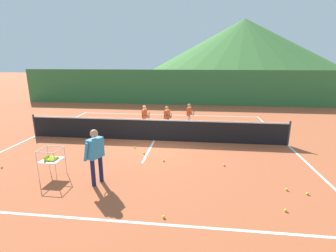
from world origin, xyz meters
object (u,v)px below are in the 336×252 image
object	(u,v)px
student_0	(145,115)
ball_cart	(51,159)
tennis_ball_0	(164,161)
tennis_ball_2	(2,167)
tennis_ball_9	(98,150)
tennis_ball_10	(307,194)
tennis_ball_5	(287,189)
tennis_ball_7	(135,147)
tennis_ball_3	(224,165)
tennis_net	(154,130)
tennis_ball_8	(164,217)
tennis_ball_1	(98,147)
student_1	(167,116)
student_2	(189,113)
tennis_ball_4	(286,210)
tennis_ball_11	(144,153)
instructor	(95,152)

from	to	relation	value
student_0	ball_cart	world-z (taller)	student_0
student_0	ball_cart	xyz separation A→B (m)	(-1.74, -5.40, -0.19)
tennis_ball_0	tennis_ball_2	bearing A→B (deg)	-167.57
tennis_ball_9	tennis_ball_10	distance (m)	7.28
tennis_ball_5	tennis_ball_7	size ratio (longest dim) A/B	1.00
tennis_ball_0	tennis_ball_5	distance (m)	3.95
tennis_ball_10	tennis_ball_3	bearing A→B (deg)	141.01
tennis_net	tennis_ball_8	xyz separation A→B (m)	(1.16, -5.48, -0.47)
tennis_ball_1	tennis_ball_8	xyz separation A→B (m)	(3.28, -4.27, 0.00)
ball_cart	tennis_ball_8	bearing A→B (deg)	-24.24
tennis_ball_5	tennis_ball_10	world-z (taller)	same
student_1	student_2	distance (m)	1.35
student_0	tennis_ball_5	distance (m)	7.50
tennis_net	student_2	bearing A→B (deg)	61.10
student_1	tennis_ball_2	world-z (taller)	student_1
tennis_ball_1	tennis_ball_4	bearing A→B (deg)	-31.14
tennis_ball_8	tennis_ball_7	bearing A→B (deg)	112.11
tennis_ball_8	tennis_ball_10	bearing A→B (deg)	21.37
ball_cart	tennis_ball_7	distance (m)	3.38
tennis_ball_5	tennis_ball_9	world-z (taller)	same
tennis_ball_11	tennis_ball_9	bearing A→B (deg)	175.39
tennis_ball_1	tennis_ball_2	world-z (taller)	same
tennis_ball_2	tennis_ball_3	xyz separation A→B (m)	(7.35, 1.03, 0.00)
ball_cart	tennis_ball_8	distance (m)	4.04
tennis_ball_0	tennis_ball_5	size ratio (longest dim) A/B	1.00
tennis_ball_9	tennis_ball_11	size ratio (longest dim) A/B	1.00
student_2	tennis_ball_5	distance (m)	7.16
tennis_ball_4	ball_cart	bearing A→B (deg)	170.67
tennis_ball_0	tennis_ball_10	world-z (taller)	same
tennis_ball_10	tennis_ball_4	bearing A→B (deg)	-134.47
student_0	tennis_ball_8	world-z (taller)	student_0
tennis_net	tennis_ball_1	xyz separation A→B (m)	(-2.12, -1.21, -0.47)
instructor	tennis_ball_2	world-z (taller)	instructor
tennis_ball_2	tennis_ball_11	size ratio (longest dim) A/B	1.00
tennis_ball_3	tennis_net	bearing A→B (deg)	139.18
tennis_ball_3	tennis_ball_9	world-z (taller)	same
student_0	tennis_ball_7	xyz separation A→B (m)	(0.11, -2.63, -0.74)
student_0	tennis_ball_11	xyz separation A→B (m)	(0.63, -3.23, -0.74)
tennis_ball_1	tennis_ball_11	distance (m)	2.05
instructor	tennis_ball_1	distance (m)	3.23
tennis_ball_4	tennis_ball_8	xyz separation A→B (m)	(-2.82, -0.58, 0.00)
student_2	tennis_ball_9	world-z (taller)	student_2
tennis_net	ball_cart	xyz separation A→B (m)	(-2.49, -3.84, 0.08)
instructor	tennis_ball_8	distance (m)	2.71
student_1	tennis_ball_4	world-z (taller)	student_1
tennis_ball_2	tennis_ball_4	bearing A→B (deg)	-9.65
tennis_ball_2	tennis_ball_7	distance (m)	4.58
student_2	tennis_ball_8	bearing A→B (deg)	-92.06
tennis_net	tennis_ball_4	distance (m)	6.33
tennis_ball_0	tennis_ball_7	world-z (taller)	same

